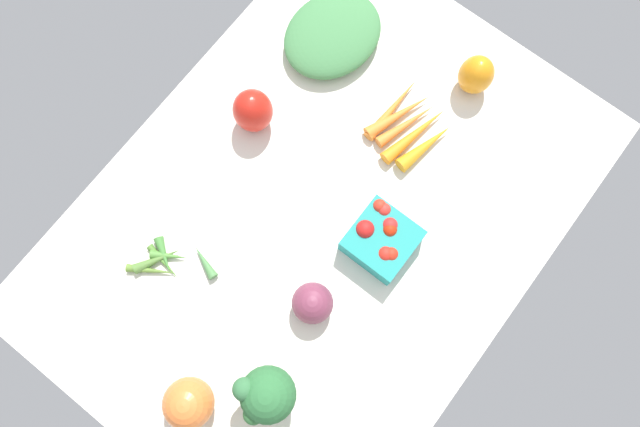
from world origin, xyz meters
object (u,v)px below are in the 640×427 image
object	(u,v)px
carrot_bunch	(409,127)
berry_basket	(382,239)
bell_pepper_red	(253,111)
broccoli_head	(265,395)
okra_pile	(168,261)
heirloom_tomato_orange	(189,403)
bell_pepper_orange	(476,75)
leafy_greens_clump	(333,35)
red_onion_center	(313,303)

from	to	relation	value
carrot_bunch	berry_basket	bearing A→B (deg)	22.55
bell_pepper_red	broccoli_head	bearing A→B (deg)	41.63
okra_pile	broccoli_head	world-z (taller)	broccoli_head
heirloom_tomato_orange	okra_pile	bearing A→B (deg)	-129.33
bell_pepper_orange	leafy_greens_clump	world-z (taller)	bell_pepper_orange
broccoli_head	carrot_bunch	bearing A→B (deg)	-170.52
berry_basket	leafy_greens_clump	world-z (taller)	berry_basket
broccoli_head	red_onion_center	bearing A→B (deg)	-169.27
broccoli_head	carrot_bunch	world-z (taller)	broccoli_head
bell_pepper_orange	leafy_greens_clump	xyz separation A→B (cm)	(8.92, -27.09, -2.02)
berry_basket	broccoli_head	bearing A→B (deg)	0.56
bell_pepper_orange	bell_pepper_red	world-z (taller)	bell_pepper_red
red_onion_center	bell_pepper_red	xyz separation A→B (cm)	(-21.04, -30.25, 1.35)
berry_basket	leafy_greens_clump	bearing A→B (deg)	-130.42
bell_pepper_red	leafy_greens_clump	bearing A→B (deg)	176.30
carrot_bunch	heirloom_tomato_orange	world-z (taller)	heirloom_tomato_orange
bell_pepper_red	berry_basket	bearing A→B (deg)	82.27
bell_pepper_orange	heirloom_tomato_orange	xyz separation A→B (cm)	(78.09, -4.43, -0.23)
red_onion_center	heirloom_tomato_orange	distance (cm)	26.42
broccoli_head	bell_pepper_red	size ratio (longest dim) A/B	1.25
red_onion_center	heirloom_tomato_orange	xyz separation A→B (cm)	(25.69, -6.14, 0.69)
bell_pepper_orange	broccoli_head	world-z (taller)	broccoli_head
okra_pile	heirloom_tomato_orange	xyz separation A→B (cm)	(15.90, 19.40, 3.46)
okra_pile	bell_pepper_orange	bearing A→B (deg)	159.03
bell_pepper_orange	berry_basket	world-z (taller)	bell_pepper_orange
okra_pile	carrot_bunch	world-z (taller)	carrot_bunch
berry_basket	bell_pepper_red	bearing A→B (deg)	-97.73
okra_pile	red_onion_center	bearing A→B (deg)	110.98
red_onion_center	leafy_greens_clump	world-z (taller)	red_onion_center
berry_basket	red_onion_center	size ratio (longest dim) A/B	1.54
bell_pepper_orange	carrot_bunch	xyz separation A→B (cm)	(14.90, -4.18, -3.26)
broccoli_head	heirloom_tomato_orange	size ratio (longest dim) A/B	1.44
okra_pile	heirloom_tomato_orange	world-z (taller)	heirloom_tomato_orange
leafy_greens_clump	heirloom_tomato_orange	xyz separation A→B (cm)	(69.16, 22.66, 1.79)
heirloom_tomato_orange	berry_basket	bearing A→B (deg)	168.05
okra_pile	leafy_greens_clump	xyz separation A→B (cm)	(-53.26, -3.26, 1.66)
leafy_greens_clump	bell_pepper_red	bearing A→B (deg)	-3.70
red_onion_center	heirloom_tomato_orange	size ratio (longest dim) A/B	0.84
heirloom_tomato_orange	broccoli_head	bearing A→B (deg)	134.70
berry_basket	heirloom_tomato_orange	xyz separation A→B (cm)	(42.25, -8.94, 1.15)
leafy_greens_clump	heirloom_tomato_orange	distance (cm)	72.80
berry_basket	carrot_bunch	bearing A→B (deg)	-157.45
broccoli_head	bell_pepper_red	world-z (taller)	broccoli_head
carrot_bunch	bell_pepper_red	xyz separation A→B (cm)	(16.46, -24.36, 3.69)
berry_basket	bell_pepper_red	size ratio (longest dim) A/B	1.12
okra_pile	berry_basket	distance (cm)	38.77
carrot_bunch	red_onion_center	distance (cm)	38.03
bell_pepper_orange	bell_pepper_red	bearing A→B (deg)	-42.31
okra_pile	bell_pepper_orange	xyz separation A→B (cm)	(-62.19, 23.83, 3.68)
bell_pepper_red	heirloom_tomato_orange	xyz separation A→B (cm)	(46.73, 24.12, -0.66)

